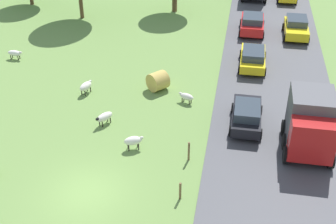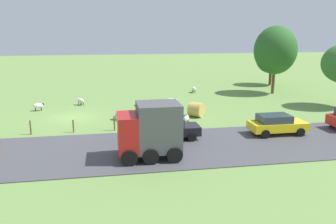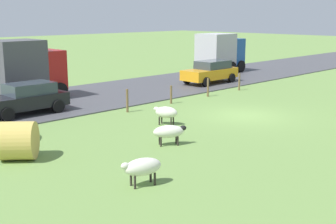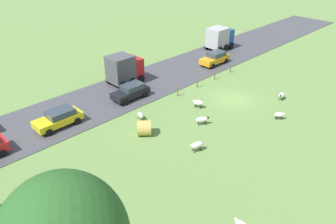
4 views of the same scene
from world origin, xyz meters
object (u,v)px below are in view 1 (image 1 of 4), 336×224
at_px(car_2, 252,23).
at_px(car_3, 247,115).
at_px(sheep_3, 186,97).
at_px(car_4, 296,27).
at_px(truck_1, 310,124).
at_px(car_0, 253,57).
at_px(sheep_5, 104,117).
at_px(sheep_1, 133,141).
at_px(sheep_0, 15,53).
at_px(sheep_6, 86,86).
at_px(hay_bale_0, 158,81).

xyz_separation_m(car_2, car_3, (-0.04, -14.98, -0.07)).
distance_m(sheep_3, car_4, 14.91).
bearing_deg(truck_1, car_0, 107.86).
bearing_deg(sheep_3, sheep_5, -143.59).
relative_size(sheep_1, car_3, 0.29).
xyz_separation_m(sheep_0, car_2, (18.40, 8.59, 0.42)).
distance_m(sheep_0, car_4, 23.73).
bearing_deg(truck_1, sheep_5, 177.32).
relative_size(sheep_5, car_0, 0.30).
bearing_deg(sheep_6, sheep_0, 149.93).
height_order(sheep_5, car_0, car_0).
distance_m(sheep_5, car_4, 20.40).
xyz_separation_m(sheep_6, car_2, (11.09, 12.82, 0.36)).
relative_size(sheep_5, car_3, 0.31).
distance_m(sheep_0, car_2, 20.31).
xyz_separation_m(sheep_5, car_2, (8.72, 16.28, 0.39)).
bearing_deg(car_4, hay_bale_0, -131.90).
height_order(hay_bale_0, truck_1, truck_1).
relative_size(sheep_1, sheep_6, 0.91).
height_order(sheep_6, car_2, car_2).
relative_size(sheep_0, sheep_5, 1.00).
bearing_deg(car_3, sheep_5, -171.49).
bearing_deg(car_3, sheep_1, -151.21).
bearing_deg(car_3, truck_1, -28.33).
height_order(sheep_1, sheep_6, sheep_1).
height_order(sheep_1, car_4, car_4).
relative_size(sheep_0, car_2, 0.31).
bearing_deg(hay_bale_0, car_4, 48.10).
bearing_deg(sheep_6, sheep_1, -49.89).
xyz_separation_m(sheep_6, car_3, (11.05, -2.16, 0.29)).
distance_m(sheep_1, hay_bale_0, 7.05).
distance_m(sheep_1, sheep_5, 3.21).
relative_size(car_2, car_3, 1.00).
distance_m(sheep_3, hay_bale_0, 2.66).
bearing_deg(sheep_3, car_3, -28.03).
height_order(truck_1, car_4, truck_1).
xyz_separation_m(sheep_1, sheep_6, (-4.74, 5.63, -0.01)).
relative_size(sheep_1, car_0, 0.28).
xyz_separation_m(hay_bale_0, truck_1, (9.71, -5.45, 1.17)).
relative_size(sheep_3, truck_1, 0.30).
height_order(car_2, car_4, car_2).
bearing_deg(car_4, sheep_5, -127.84).
bearing_deg(sheep_5, sheep_1, -42.42).
xyz_separation_m(sheep_5, car_4, (12.51, 16.10, 0.37)).
bearing_deg(sheep_3, car_2, 72.45).
distance_m(truck_1, car_0, 10.59).
bearing_deg(car_4, car_0, -118.46).
height_order(hay_bale_0, car_0, car_0).
bearing_deg(sheep_1, sheep_6, 130.11).
relative_size(car_2, car_4, 1.03).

